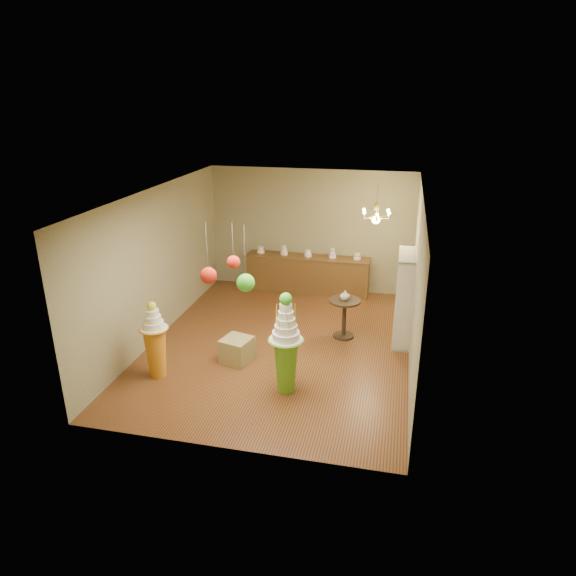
% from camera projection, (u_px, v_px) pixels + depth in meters
% --- Properties ---
extents(floor, '(6.50, 6.50, 0.00)m').
position_uv_depth(floor, '(280.00, 344.00, 10.19)').
color(floor, '#5C3419').
rests_on(floor, ground).
extents(ceiling, '(6.50, 6.50, 0.00)m').
position_uv_depth(ceiling, '(279.00, 194.00, 9.11)').
color(ceiling, silver).
rests_on(ceiling, ground).
extents(wall_back, '(5.00, 0.04, 3.00)m').
position_uv_depth(wall_back, '(310.00, 231.00, 12.61)').
color(wall_back, gray).
rests_on(wall_back, ground).
extents(wall_front, '(5.00, 0.04, 3.00)m').
position_uv_depth(wall_front, '(221.00, 354.00, 6.69)').
color(wall_front, gray).
rests_on(wall_front, ground).
extents(wall_left, '(0.04, 6.50, 3.00)m').
position_uv_depth(wall_left, '(157.00, 264.00, 10.16)').
color(wall_left, gray).
rests_on(wall_left, ground).
extents(wall_right, '(0.04, 6.50, 3.00)m').
position_uv_depth(wall_right, '(416.00, 283.00, 9.14)').
color(wall_right, gray).
rests_on(wall_right, ground).
extents(pedestal_green, '(0.72, 0.72, 1.76)m').
position_uv_depth(pedestal_green, '(286.00, 352.00, 8.39)').
color(pedestal_green, '#5FA424').
rests_on(pedestal_green, floor).
extents(pedestal_orange, '(0.54, 0.54, 1.41)m').
position_uv_depth(pedestal_orange, '(156.00, 346.00, 8.87)').
color(pedestal_orange, orange).
rests_on(pedestal_orange, floor).
extents(burlap_riser, '(0.62, 0.62, 0.46)m').
position_uv_depth(burlap_riser, '(237.00, 350.00, 9.48)').
color(burlap_riser, '#90834E').
rests_on(burlap_riser, floor).
extents(sideboard, '(3.04, 0.54, 1.16)m').
position_uv_depth(sideboard, '(308.00, 273.00, 12.72)').
color(sideboard, brown).
rests_on(sideboard, floor).
extents(shelving_unit, '(0.33, 1.20, 1.80)m').
position_uv_depth(shelving_unit, '(404.00, 297.00, 10.11)').
color(shelving_unit, beige).
rests_on(shelving_unit, floor).
extents(round_table, '(0.80, 0.80, 0.82)m').
position_uv_depth(round_table, '(344.00, 313.00, 10.33)').
color(round_table, black).
rests_on(round_table, floor).
extents(vase, '(0.24, 0.24, 0.20)m').
position_uv_depth(vase, '(345.00, 295.00, 10.19)').
color(vase, beige).
rests_on(vase, round_table).
extents(pom_red_left, '(0.25, 0.25, 0.99)m').
position_uv_depth(pom_red_left, '(209.00, 275.00, 7.64)').
color(pom_red_left, '#3E382D').
rests_on(pom_red_left, ceiling).
extents(pom_green_mid, '(0.27, 0.27, 1.06)m').
position_uv_depth(pom_green_mid, '(246.00, 283.00, 7.52)').
color(pom_green_mid, '#3E382D').
rests_on(pom_green_mid, ceiling).
extents(pom_red_right, '(0.20, 0.20, 0.74)m').
position_uv_depth(pom_red_right, '(233.00, 262.00, 7.53)').
color(pom_red_right, '#3E382D').
rests_on(pom_red_right, ceiling).
extents(chandelier, '(0.86, 0.86, 0.85)m').
position_uv_depth(chandelier, '(376.00, 217.00, 10.46)').
color(chandelier, '#D9C54C').
rests_on(chandelier, ceiling).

